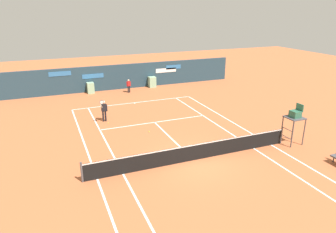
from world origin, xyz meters
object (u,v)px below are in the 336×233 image
(umpire_chair, at_px, (295,117))
(player_on_baseline, at_px, (104,109))
(tennis_ball_near_service_line, at_px, (149,131))
(tennis_ball_by_sideline, at_px, (108,123))
(ball_kid_right_post, at_px, (129,85))

(umpire_chair, xyz_separation_m, player_on_baseline, (-9.97, 8.25, -0.77))
(tennis_ball_near_service_line, xyz_separation_m, tennis_ball_by_sideline, (-2.22, 2.66, 0.00))
(player_on_baseline, distance_m, ball_kid_right_post, 8.17)
(player_on_baseline, xyz_separation_m, tennis_ball_near_service_line, (2.37, -3.19, -0.91))
(ball_kid_right_post, distance_m, tennis_ball_by_sideline, 8.60)
(tennis_ball_near_service_line, distance_m, tennis_ball_by_sideline, 3.47)
(ball_kid_right_post, bearing_deg, tennis_ball_by_sideline, 54.22)
(player_on_baseline, bearing_deg, ball_kid_right_post, -118.60)
(umpire_chair, bearing_deg, player_on_baseline, 50.42)
(player_on_baseline, height_order, tennis_ball_near_service_line, player_on_baseline)
(umpire_chair, distance_m, player_on_baseline, 12.96)
(tennis_ball_near_service_line, bearing_deg, tennis_ball_by_sideline, 129.79)
(player_on_baseline, xyz_separation_m, ball_kid_right_post, (3.83, 7.21, -0.18))
(umpire_chair, height_order, tennis_ball_near_service_line, umpire_chair)
(umpire_chair, xyz_separation_m, ball_kid_right_post, (-6.14, 15.46, -0.96))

